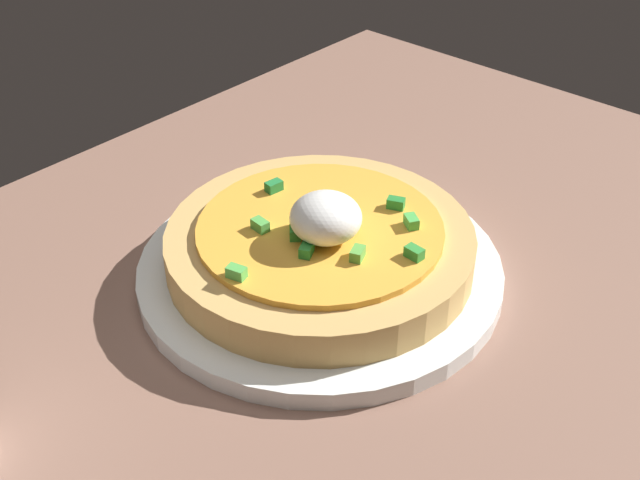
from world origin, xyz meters
TOP-DOWN VIEW (x-y plane):
  - dining_table at (0.00, 0.00)cm, footprint 91.12×72.53cm
  - plate at (-3.23, -6.48)cm, footprint 27.20×27.20cm
  - pizza at (-3.18, -6.41)cm, footprint 22.71×22.71cm

SIDE VIEW (x-z plane):
  - dining_table at x=0.00cm, z-range 0.00..2.61cm
  - plate at x=-3.23cm, z-range 2.61..4.03cm
  - pizza at x=-3.18cm, z-range 2.44..9.10cm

